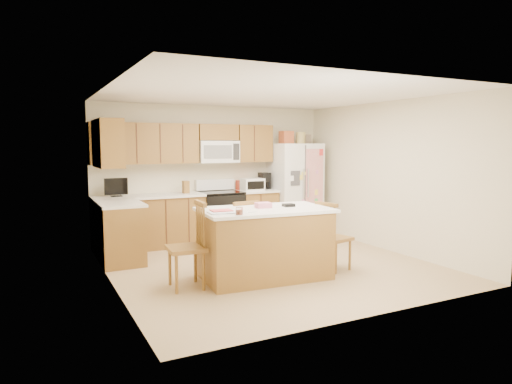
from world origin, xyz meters
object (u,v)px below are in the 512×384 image
windsor_chair_back (241,236)px  windsor_chair_right (333,238)px  windsor_chair_left (188,247)px  refrigerator (295,188)px  island (265,243)px  stove (220,215)px

windsor_chair_back → windsor_chair_right: bearing=-30.0°
windsor_chair_right → windsor_chair_left: bearing=176.1°
refrigerator → windsor_chair_right: size_ratio=2.07×
refrigerator → windsor_chair_left: size_ratio=1.88×
refrigerator → island: refrigerator is taller
stove → windsor_chair_back: 1.94m
windsor_chair_back → refrigerator: bearing=42.1°
stove → windsor_chair_right: bearing=-74.9°
island → windsor_chair_right: bearing=-5.4°
island → windsor_chair_right: size_ratio=1.82×
windsor_chair_right → refrigerator: bearing=70.3°
stove → island: 2.47m
windsor_chair_back → stove: bearing=76.5°
windsor_chair_right → windsor_chair_back: bearing=150.0°
island → windsor_chair_right: 1.05m
refrigerator → windsor_chair_right: (-0.89, -2.48, -0.46)m
stove → windsor_chair_left: (-1.41, -2.40, 0.04)m
stove → windsor_chair_back: stove is taller
stove → refrigerator: 1.63m
refrigerator → windsor_chair_back: refrigerator is taller
windsor_chair_left → windsor_chair_back: 1.09m
windsor_chair_left → windsor_chair_back: bearing=28.1°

